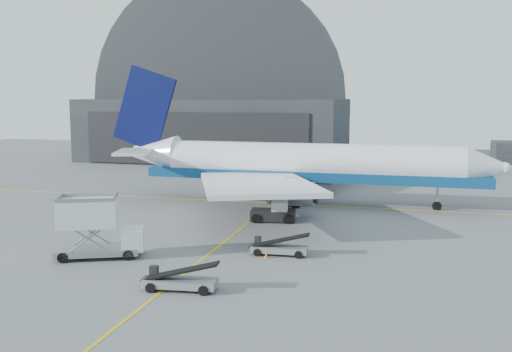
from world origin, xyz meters
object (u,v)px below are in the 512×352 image
(catering_truck, at_px, (96,228))
(pushback_tug, at_px, (274,213))
(belt_loader_b, at_px, (279,248))
(airliner, at_px, (296,164))
(belt_loader_a, at_px, (179,281))

(catering_truck, relative_size, pushback_tug, 1.48)
(pushback_tug, relative_size, belt_loader_b, 1.00)
(airliner, bearing_deg, catering_truck, -111.67)
(airliner, xyz_separation_m, pushback_tug, (-0.18, -10.23, -3.85))
(belt_loader_b, bearing_deg, pushback_tug, 100.79)
(airliner, bearing_deg, pushback_tug, -91.03)
(airliner, bearing_deg, belt_loader_b, -82.44)
(catering_truck, bearing_deg, belt_loader_b, -5.30)
(belt_loader_a, bearing_deg, belt_loader_b, 59.34)
(pushback_tug, distance_m, belt_loader_a, 21.95)
(pushback_tug, bearing_deg, catering_truck, -131.69)
(pushback_tug, bearing_deg, airliner, 79.56)
(catering_truck, xyz_separation_m, belt_loader_b, (13.61, 4.49, -1.79))
(airliner, relative_size, belt_loader_a, 9.04)
(pushback_tug, distance_m, belt_loader_b, 12.49)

